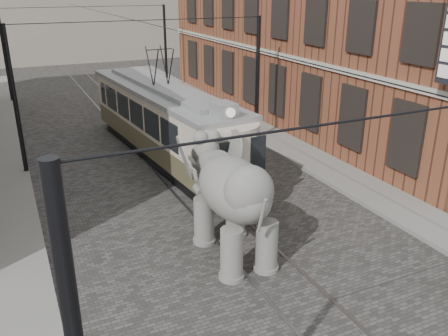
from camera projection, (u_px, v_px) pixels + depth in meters
ground at (208, 206)px, 16.73m from camera, size 120.00×120.00×0.00m
tram_rails at (208, 206)px, 16.72m from camera, size 1.54×80.00×0.02m
sidewalk_right at (344, 177)px, 19.06m from camera, size 2.00×60.00×0.15m
sidewalk_left at (8, 244)px, 14.15m from camera, size 2.00×60.00×0.15m
brick_building at (324, 10)px, 26.47m from camera, size 8.00×26.00×12.00m
catenary at (156, 95)px, 19.79m from camera, size 11.00×30.20×6.00m
tram at (162, 105)px, 20.68m from camera, size 3.58×12.37×4.84m
elephant at (234, 204)px, 13.15m from camera, size 3.10×5.39×3.24m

